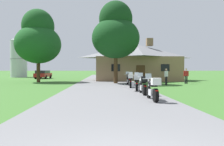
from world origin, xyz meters
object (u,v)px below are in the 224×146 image
motorcycle_silver_second_in_row (143,85)px  motorcycle_blue_farthest_in_row (128,79)px  bystander_red_shirt_near_lodge (186,75)px  metal_silo_distant (19,57)px  parked_red_suv_far_left (43,74)px  tree_left_near (38,39)px  motorcycle_orange_third_in_row (137,83)px  motorcycle_yellow_fourth_in_row (131,81)px  motorcycle_black_nearest_to_camera (153,89)px  bystander_white_shirt_beside_signpost (166,76)px  tree_by_lodge_front (116,33)px

motorcycle_silver_second_in_row → motorcycle_blue_farthest_in_row: size_ratio=1.00×
bystander_red_shirt_near_lodge → metal_silo_distant: (-25.99, 21.15, 3.14)m
bystander_red_shirt_near_lodge → metal_silo_distant: 33.66m
parked_red_suv_far_left → tree_left_near: bearing=-76.0°
motorcycle_blue_farthest_in_row → tree_left_near: (-10.44, 6.25, 4.72)m
bystander_red_shirt_near_lodge → parked_red_suv_far_left: (-19.32, 14.38, -0.17)m
motorcycle_orange_third_in_row → motorcycle_yellow_fourth_in_row: same height
motorcycle_silver_second_in_row → tree_left_near: size_ratio=0.23×
motorcycle_silver_second_in_row → motorcycle_blue_farthest_in_row: same height
motorcycle_yellow_fourth_in_row → motorcycle_silver_second_in_row: bearing=-81.0°
motorcycle_black_nearest_to_camera → tree_left_near: 20.23m
motorcycle_yellow_fourth_in_row → tree_left_near: (-10.30, 8.93, 4.72)m
motorcycle_orange_third_in_row → motorcycle_yellow_fourth_in_row: 2.88m
motorcycle_silver_second_in_row → motorcycle_orange_third_in_row: bearing=91.1°
motorcycle_blue_farthest_in_row → motorcycle_silver_second_in_row: bearing=-90.5°
motorcycle_silver_second_in_row → bystander_red_shirt_near_lodge: bearing=57.5°
motorcycle_black_nearest_to_camera → motorcycle_blue_farthest_in_row: same height
motorcycle_blue_farthest_in_row → bystander_white_shirt_beside_signpost: bearing=9.4°
tree_by_lodge_front → parked_red_suv_far_left: size_ratio=1.94×
tree_by_lodge_front → metal_silo_distant: size_ratio=1.10×
bystander_red_shirt_near_lodge → bystander_white_shirt_beside_signpost: bystander_red_shirt_near_lodge is taller
motorcycle_silver_second_in_row → metal_silo_distant: bearing=122.4°
motorcycle_blue_farthest_in_row → metal_silo_distant: 30.66m
motorcycle_silver_second_in_row → bystander_white_shirt_beside_signpost: bearing=65.7°
motorcycle_black_nearest_to_camera → parked_red_suv_far_left: parked_red_suv_far_left is taller
motorcycle_blue_farthest_in_row → bystander_white_shirt_beside_signpost: 3.97m
tree_left_near → metal_silo_distant: (-8.93, 17.27, -1.25)m
bystander_white_shirt_beside_signpost → motorcycle_black_nearest_to_camera: bearing=23.5°
motorcycle_orange_third_in_row → metal_silo_distant: 35.06m
motorcycle_orange_third_in_row → parked_red_suv_far_left: parked_red_suv_far_left is taller
metal_silo_distant → tree_by_lodge_front: bearing=-48.6°
motorcycle_blue_farthest_in_row → bystander_white_shirt_beside_signpost: bystander_white_shirt_beside_signpost is taller
motorcycle_silver_second_in_row → bystander_white_shirt_beside_signpost: bystander_white_shirt_beside_signpost is taller
motorcycle_yellow_fourth_in_row → tree_left_near: 14.43m
bystander_white_shirt_beside_signpost → parked_red_suv_far_left: bystander_white_shirt_beside_signpost is taller
tree_left_near → parked_red_suv_far_left: 11.67m
metal_silo_distant → tree_left_near: bearing=-62.7°
parked_red_suv_far_left → tree_by_lodge_front: bearing=-48.4°
tree_by_lodge_front → motorcycle_orange_third_in_row: bearing=-83.2°
motorcycle_blue_farthest_in_row → motorcycle_orange_third_in_row: bearing=-90.8°
tree_left_near → tree_by_lodge_front: tree_by_lodge_front is taller
motorcycle_yellow_fourth_in_row → metal_silo_distant: 32.69m
bystander_red_shirt_near_lodge → parked_red_suv_far_left: size_ratio=0.36×
motorcycle_black_nearest_to_camera → bystander_red_shirt_near_lodge: (6.73, 12.85, 0.33)m
motorcycle_orange_third_in_row → tree_left_near: tree_left_near is taller
motorcycle_blue_farthest_in_row → bystander_red_shirt_near_lodge: bearing=19.8°
motorcycle_black_nearest_to_camera → motorcycle_silver_second_in_row: same height
motorcycle_yellow_fourth_in_row → tree_by_lodge_front: 7.43m
motorcycle_silver_second_in_row → bystander_red_shirt_near_lodge: bystander_red_shirt_near_lodge is taller
tree_by_lodge_front → bystander_red_shirt_near_lodge: bearing=-2.8°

